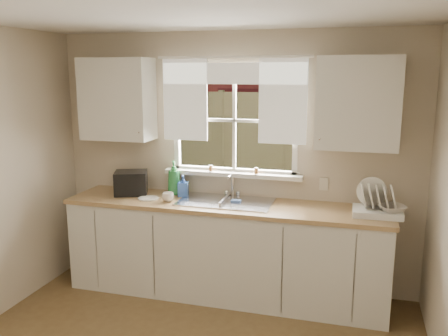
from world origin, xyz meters
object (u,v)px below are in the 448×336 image
(dish_rack, at_px, (377,206))
(cup, at_px, (168,197))
(soap_bottle_a, at_px, (174,178))
(black_appliance, at_px, (131,183))

(dish_rack, bearing_deg, cup, -177.13)
(dish_rack, height_order, soap_bottle_a, soap_bottle_a)
(black_appliance, bearing_deg, cup, -41.04)
(dish_rack, bearing_deg, soap_bottle_a, 174.61)
(cup, bearing_deg, soap_bottle_a, 121.66)
(dish_rack, height_order, cup, dish_rack)
(dish_rack, bearing_deg, black_appliance, 178.29)
(black_appliance, bearing_deg, soap_bottle_a, -6.43)
(soap_bottle_a, distance_m, black_appliance, 0.44)
(cup, xyz_separation_m, black_appliance, (-0.46, 0.16, 0.07))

